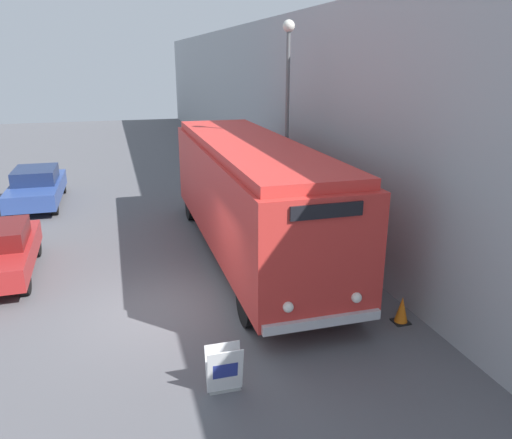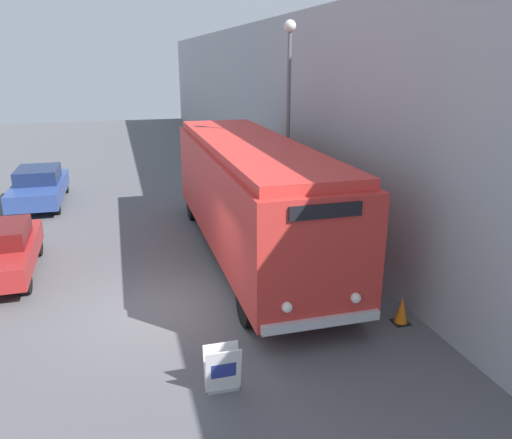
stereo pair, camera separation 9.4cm
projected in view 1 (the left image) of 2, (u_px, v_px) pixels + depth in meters
The scene contains 7 objects.
ground_plane at pixel (162, 310), 11.87m from camera, with size 80.00×80.00×0.00m, color #56565B.
building_wall_right at pixel (270, 109), 21.43m from camera, with size 0.30×60.00×7.29m.
vintage_bus at pixel (250, 192), 14.64m from camera, with size 2.68×11.01×3.47m.
sign_board at pixel (224, 370), 8.88m from camera, with size 0.64×0.33×0.88m.
streetlamp at pixel (287, 104), 15.37m from camera, with size 0.36×0.36×6.81m.
parked_car_mid at pixel (37, 187), 20.28m from camera, with size 1.93×4.77×1.49m.
traffic_cone at pixel (402, 310), 11.23m from camera, with size 0.36×0.36×0.64m.
Camera 1 is at (-0.78, -10.84, 5.70)m, focal length 35.00 mm.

